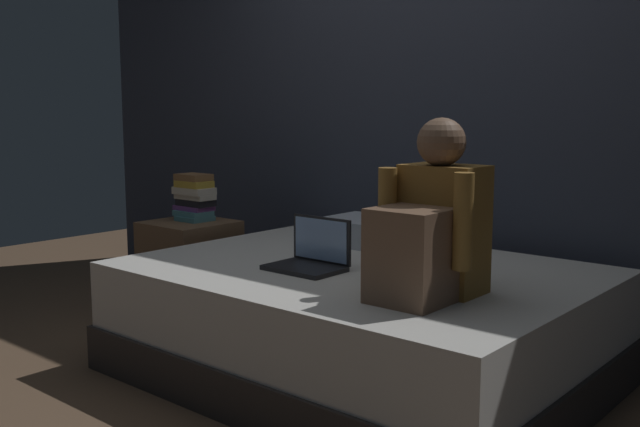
% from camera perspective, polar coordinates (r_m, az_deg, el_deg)
% --- Properties ---
extents(ground_plane, '(8.00, 8.00, 0.00)m').
position_cam_1_polar(ground_plane, '(3.25, -3.05, -13.12)').
color(ground_plane, brown).
extents(wall_back, '(5.60, 0.10, 2.70)m').
position_cam_1_polar(wall_back, '(3.99, 8.98, 10.52)').
color(wall_back, '#383D4C').
rests_on(wall_back, ground_plane).
extents(bed, '(2.00, 1.50, 0.50)m').
position_cam_1_polar(bed, '(3.27, 3.17, -8.46)').
color(bed, '#332D2B').
rests_on(bed, ground_plane).
extents(nightstand, '(0.44, 0.46, 0.55)m').
position_cam_1_polar(nightstand, '(4.21, -10.16, -4.34)').
color(nightstand, brown).
rests_on(nightstand, ground_plane).
extents(person_sitting, '(0.39, 0.44, 0.66)m').
position_cam_1_polar(person_sitting, '(2.68, 8.71, -1.21)').
color(person_sitting, olive).
rests_on(person_sitting, bed).
extents(laptop, '(0.32, 0.23, 0.22)m').
position_cam_1_polar(laptop, '(3.13, -0.69, -3.39)').
color(laptop, black).
rests_on(laptop, bed).
extents(pillow, '(0.56, 0.36, 0.13)m').
position_cam_1_polar(pillow, '(3.68, 4.52, -1.50)').
color(pillow, silver).
rests_on(pillow, bed).
extents(book_stack, '(0.24, 0.16, 0.27)m').
position_cam_1_polar(book_stack, '(4.18, -9.85, 1.25)').
color(book_stack, teal).
rests_on(book_stack, nightstand).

